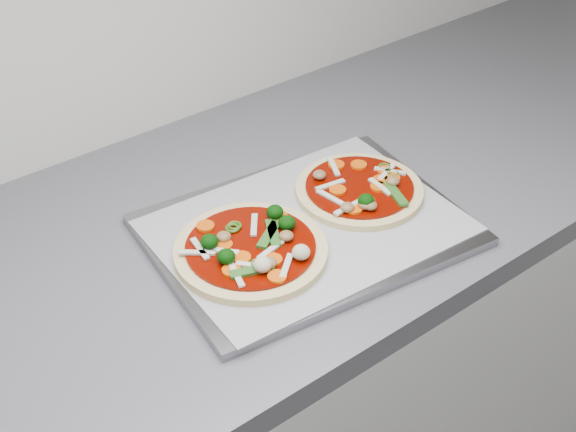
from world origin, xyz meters
TOP-DOWN VIEW (x-y plane):
  - baking_tray at (0.64, 1.22)m, footprint 0.46×0.37m
  - parchment at (0.64, 1.22)m, footprint 0.43×0.32m
  - pizza_left at (0.54, 1.21)m, footprint 0.25×0.25m
  - pizza_right at (0.75, 1.23)m, footprint 0.22×0.22m

SIDE VIEW (x-z plane):
  - baking_tray at x=0.64m, z-range 0.90..0.91m
  - parchment at x=0.64m, z-range 0.91..0.92m
  - pizza_right at x=0.75m, z-range 0.91..0.94m
  - pizza_left at x=0.54m, z-range 0.91..0.94m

